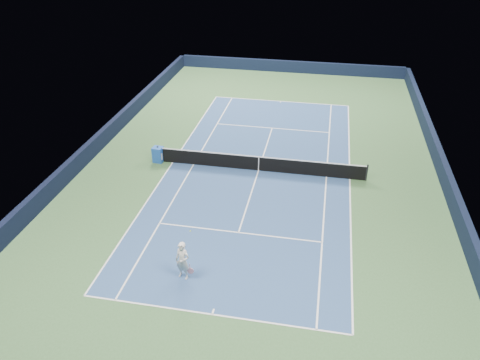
# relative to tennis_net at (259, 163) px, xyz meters

# --- Properties ---
(ground) EXTENTS (40.00, 40.00, 0.00)m
(ground) POSITION_rel_tennis_net_xyz_m (0.00, 0.00, -0.50)
(ground) COLOR #355930
(ground) RESTS_ON ground
(wall_far) EXTENTS (22.00, 0.35, 1.10)m
(wall_far) POSITION_rel_tennis_net_xyz_m (0.00, 19.82, 0.05)
(wall_far) COLOR black
(wall_far) RESTS_ON ground
(wall_right) EXTENTS (0.35, 40.00, 1.10)m
(wall_right) POSITION_rel_tennis_net_xyz_m (10.82, 0.00, 0.05)
(wall_right) COLOR black
(wall_right) RESTS_ON ground
(wall_left) EXTENTS (0.35, 40.00, 1.10)m
(wall_left) POSITION_rel_tennis_net_xyz_m (-10.82, 0.00, 0.05)
(wall_left) COLOR black
(wall_left) RESTS_ON ground
(court_surface) EXTENTS (10.97, 23.77, 0.01)m
(court_surface) POSITION_rel_tennis_net_xyz_m (0.00, 0.00, -0.50)
(court_surface) COLOR navy
(court_surface) RESTS_ON ground
(baseline_far) EXTENTS (10.97, 0.08, 0.00)m
(baseline_far) POSITION_rel_tennis_net_xyz_m (0.00, 11.88, -0.50)
(baseline_far) COLOR white
(baseline_far) RESTS_ON ground
(baseline_near) EXTENTS (10.97, 0.08, 0.00)m
(baseline_near) POSITION_rel_tennis_net_xyz_m (0.00, -11.88, -0.50)
(baseline_near) COLOR white
(baseline_near) RESTS_ON ground
(sideline_doubles_right) EXTENTS (0.08, 23.77, 0.00)m
(sideline_doubles_right) POSITION_rel_tennis_net_xyz_m (5.49, 0.00, -0.50)
(sideline_doubles_right) COLOR white
(sideline_doubles_right) RESTS_ON ground
(sideline_doubles_left) EXTENTS (0.08, 23.77, 0.00)m
(sideline_doubles_left) POSITION_rel_tennis_net_xyz_m (-5.49, 0.00, -0.50)
(sideline_doubles_left) COLOR white
(sideline_doubles_left) RESTS_ON ground
(sideline_singles_right) EXTENTS (0.08, 23.77, 0.00)m
(sideline_singles_right) POSITION_rel_tennis_net_xyz_m (4.12, 0.00, -0.50)
(sideline_singles_right) COLOR white
(sideline_singles_right) RESTS_ON ground
(sideline_singles_left) EXTENTS (0.08, 23.77, 0.00)m
(sideline_singles_left) POSITION_rel_tennis_net_xyz_m (-4.12, 0.00, -0.50)
(sideline_singles_left) COLOR white
(sideline_singles_left) RESTS_ON ground
(service_line_far) EXTENTS (8.23, 0.08, 0.00)m
(service_line_far) POSITION_rel_tennis_net_xyz_m (0.00, 6.40, -0.50)
(service_line_far) COLOR white
(service_line_far) RESTS_ON ground
(service_line_near) EXTENTS (8.23, 0.08, 0.00)m
(service_line_near) POSITION_rel_tennis_net_xyz_m (0.00, -6.40, -0.50)
(service_line_near) COLOR white
(service_line_near) RESTS_ON ground
(center_service_line) EXTENTS (0.08, 12.80, 0.00)m
(center_service_line) POSITION_rel_tennis_net_xyz_m (0.00, 0.00, -0.50)
(center_service_line) COLOR white
(center_service_line) RESTS_ON ground
(center_mark_far) EXTENTS (0.08, 0.30, 0.00)m
(center_mark_far) POSITION_rel_tennis_net_xyz_m (0.00, 11.73, -0.50)
(center_mark_far) COLOR white
(center_mark_far) RESTS_ON ground
(center_mark_near) EXTENTS (0.08, 0.30, 0.00)m
(center_mark_near) POSITION_rel_tennis_net_xyz_m (0.00, -11.73, -0.50)
(center_mark_near) COLOR white
(center_mark_near) RESTS_ON ground
(tennis_net) EXTENTS (12.90, 0.10, 1.07)m
(tennis_net) POSITION_rel_tennis_net_xyz_m (0.00, 0.00, 0.00)
(tennis_net) COLOR black
(tennis_net) RESTS_ON ground
(sponsor_cube) EXTENTS (0.67, 0.62, 1.00)m
(sponsor_cube) POSITION_rel_tennis_net_xyz_m (-6.40, -0.04, -0.01)
(sponsor_cube) COLOR #1D50B2
(sponsor_cube) RESTS_ON ground
(tennis_player) EXTENTS (0.87, 1.34, 1.84)m
(tennis_player) POSITION_rel_tennis_net_xyz_m (-1.73, -10.01, 0.42)
(tennis_player) COLOR silver
(tennis_player) RESTS_ON ground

